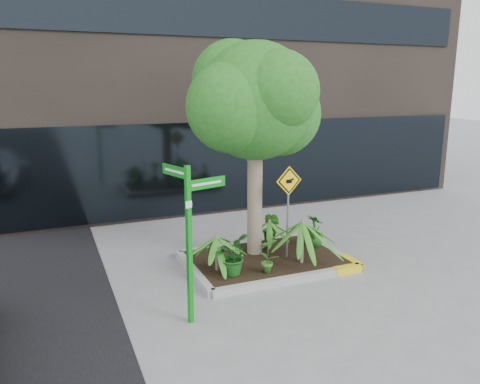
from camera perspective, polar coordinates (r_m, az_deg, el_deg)
name	(u,v)px	position (r m, az deg, el deg)	size (l,w,h in m)	color
ground	(263,270)	(9.75, 2.86, -9.50)	(80.00, 80.00, 0.00)	gray
planter	(268,260)	(10.04, 3.39, -8.22)	(3.35, 2.36, 0.15)	#9E9E99
tree	(255,101)	(9.67, 1.84, 11.00)	(3.10, 2.75, 4.65)	gray
palm_front	(303,222)	(9.54, 7.66, -3.61)	(1.05, 1.05, 1.17)	gray
palm_left	(217,237)	(9.15, -2.85, -5.51)	(0.82, 0.82, 0.91)	gray
palm_back	(269,222)	(10.37, 3.60, -3.68)	(0.74, 0.74, 0.82)	gray
shrub_a	(231,256)	(9.05, -1.06, -7.78)	(0.66, 0.66, 0.74)	#164F16
shrub_b	(315,231)	(10.71, 9.11, -4.66)	(0.41, 0.41, 0.73)	#1F5D1C
shrub_c	(268,255)	(9.13, 3.38, -7.62)	(0.39, 0.39, 0.73)	#366F22
shrub_d	(271,228)	(10.71, 3.82, -4.42)	(0.42, 0.42, 0.76)	#27671D
street_sign_post	(190,227)	(7.28, -6.16, -4.23)	(0.89, 0.73, 2.55)	#0C8D18
cattle_sign	(288,197)	(9.66, 5.93, -0.56)	(0.60, 0.08, 1.96)	slate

